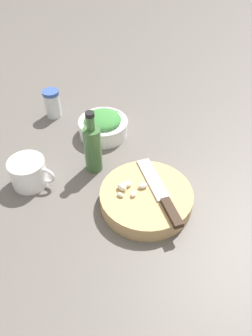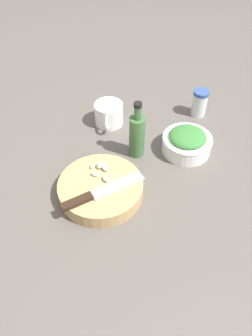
{
  "view_description": "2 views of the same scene",
  "coord_description": "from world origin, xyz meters",
  "px_view_note": "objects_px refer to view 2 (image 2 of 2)",
  "views": [
    {
      "loc": [
        0.21,
        -0.63,
        0.64
      ],
      "look_at": [
        0.02,
        -0.06,
        0.06
      ],
      "focal_mm": 35.0,
      "sensor_mm": 36.0,
      "label": 1
    },
    {
      "loc": [
        0.65,
        0.04,
        0.69
      ],
      "look_at": [
        0.05,
        -0.04,
        0.08
      ],
      "focal_mm": 35.0,
      "sensor_mm": 36.0,
      "label": 2
    }
  ],
  "objects_px": {
    "chef_knife": "(98,193)",
    "spice_jar": "(200,103)",
    "coffee_mug": "(109,114)",
    "cutting_board": "(101,189)",
    "herb_bowl": "(187,142)",
    "garlic_cloves": "(101,170)",
    "oil_bottle": "(137,135)"
  },
  "relations": [
    {
      "from": "spice_jar",
      "to": "coffee_mug",
      "type": "relative_size",
      "value": 0.75
    },
    {
      "from": "cutting_board",
      "to": "herb_bowl",
      "type": "distance_m",
      "value": 0.31
    },
    {
      "from": "chef_knife",
      "to": "spice_jar",
      "type": "distance_m",
      "value": 0.52
    },
    {
      "from": "spice_jar",
      "to": "garlic_cloves",
      "type": "bearing_deg",
      "value": -37.37
    },
    {
      "from": "herb_bowl",
      "to": "coffee_mug",
      "type": "height_order",
      "value": "coffee_mug"
    },
    {
      "from": "cutting_board",
      "to": "herb_bowl",
      "type": "height_order",
      "value": "herb_bowl"
    },
    {
      "from": "herb_bowl",
      "to": "oil_bottle",
      "type": "xyz_separation_m",
      "value": [
        0.03,
        -0.15,
        0.04
      ]
    },
    {
      "from": "cutting_board",
      "to": "coffee_mug",
      "type": "height_order",
      "value": "coffee_mug"
    },
    {
      "from": "cutting_board",
      "to": "herb_bowl",
      "type": "xyz_separation_m",
      "value": [
        -0.21,
        0.23,
        0.01
      ]
    },
    {
      "from": "garlic_cloves",
      "to": "coffee_mug",
      "type": "relative_size",
      "value": 0.61
    },
    {
      "from": "coffee_mug",
      "to": "oil_bottle",
      "type": "height_order",
      "value": "oil_bottle"
    },
    {
      "from": "chef_knife",
      "to": "coffee_mug",
      "type": "bearing_deg",
      "value": 147.86
    },
    {
      "from": "cutting_board",
      "to": "garlic_cloves",
      "type": "bearing_deg",
      "value": -173.12
    },
    {
      "from": "spice_jar",
      "to": "cutting_board",
      "type": "bearing_deg",
      "value": -33.8
    },
    {
      "from": "spice_jar",
      "to": "herb_bowl",
      "type": "bearing_deg",
      "value": -11.82
    },
    {
      "from": "spice_jar",
      "to": "coffee_mug",
      "type": "xyz_separation_m",
      "value": [
        0.09,
        -0.3,
        -0.01
      ]
    },
    {
      "from": "herb_bowl",
      "to": "coffee_mug",
      "type": "relative_size",
      "value": 1.23
    },
    {
      "from": "cutting_board",
      "to": "garlic_cloves",
      "type": "xyz_separation_m",
      "value": [
        -0.04,
        -0.01,
        0.03
      ]
    },
    {
      "from": "coffee_mug",
      "to": "cutting_board",
      "type": "bearing_deg",
      "value": 5.57
    },
    {
      "from": "garlic_cloves",
      "to": "oil_bottle",
      "type": "xyz_separation_m",
      "value": [
        -0.13,
        0.08,
        0.02
      ]
    },
    {
      "from": "chef_knife",
      "to": "coffee_mug",
      "type": "distance_m",
      "value": 0.35
    },
    {
      "from": "chef_knife",
      "to": "herb_bowl",
      "type": "xyz_separation_m",
      "value": [
        -0.24,
        0.23,
        -0.01
      ]
    },
    {
      "from": "cutting_board",
      "to": "coffee_mug",
      "type": "xyz_separation_m",
      "value": [
        -0.31,
        -0.03,
        0.02
      ]
    },
    {
      "from": "cutting_board",
      "to": "chef_knife",
      "type": "bearing_deg",
      "value": 3.11
    },
    {
      "from": "chef_knife",
      "to": "spice_jar",
      "type": "relative_size",
      "value": 2.17
    },
    {
      "from": "garlic_cloves",
      "to": "coffee_mug",
      "type": "bearing_deg",
      "value": -174.63
    },
    {
      "from": "coffee_mug",
      "to": "oil_bottle",
      "type": "xyz_separation_m",
      "value": [
        0.14,
        0.11,
        0.04
      ]
    },
    {
      "from": "cutting_board",
      "to": "spice_jar",
      "type": "height_order",
      "value": "spice_jar"
    },
    {
      "from": "garlic_cloves",
      "to": "coffee_mug",
      "type": "distance_m",
      "value": 0.27
    },
    {
      "from": "herb_bowl",
      "to": "coffee_mug",
      "type": "distance_m",
      "value": 0.28
    },
    {
      "from": "coffee_mug",
      "to": "herb_bowl",
      "type": "bearing_deg",
      "value": 68.25
    },
    {
      "from": "chef_knife",
      "to": "garlic_cloves",
      "type": "bearing_deg",
      "value": 147.68
    }
  ]
}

